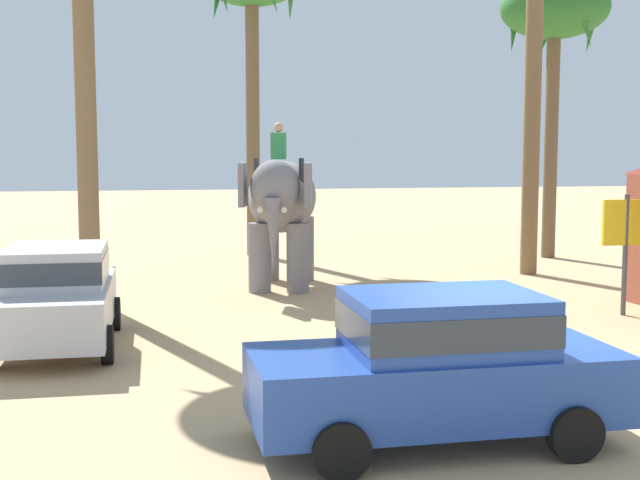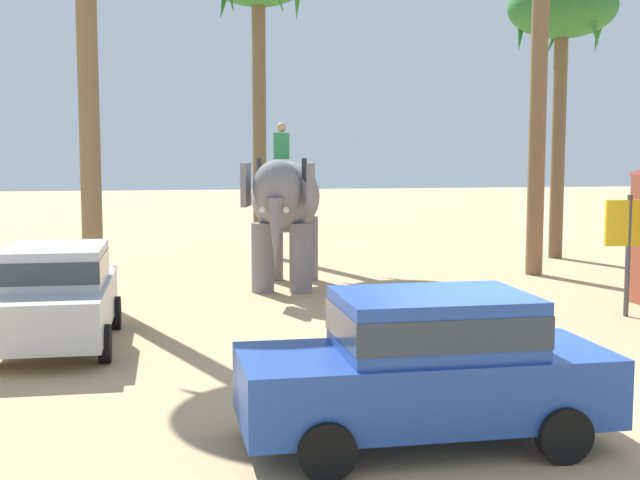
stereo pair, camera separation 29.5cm
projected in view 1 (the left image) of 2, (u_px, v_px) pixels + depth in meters
The scene contains 6 objects.
ground_plane at pixel (504, 416), 10.62m from camera, with size 120.00×120.00×0.00m, color tan.
car_sedan_foreground at pixel (438, 362), 9.57m from camera, with size 4.13×1.93×1.70m.
car_parked_far_side at pixel (58, 293), 14.18m from camera, with size 1.89×4.11×1.70m.
elephant_with_mahout at pixel (281, 204), 20.25m from camera, with size 2.37×4.01×3.88m.
palm_tree_left_of_road at pixel (555, 17), 25.43m from camera, with size 3.20×3.20×8.33m.
signboard_yellow at pixel (626, 231), 16.91m from camera, with size 1.00×0.10×2.40m.
Camera 1 is at (-4.20, -9.71, 3.29)m, focal length 48.31 mm.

